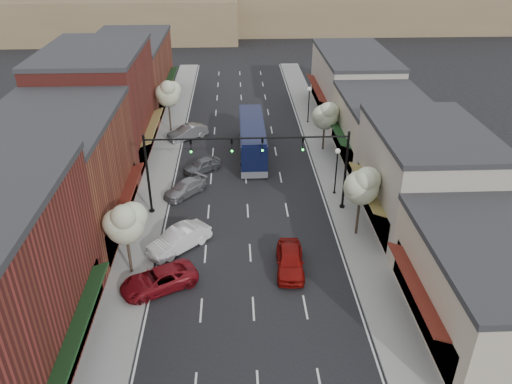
{
  "coord_description": "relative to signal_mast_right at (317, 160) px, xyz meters",
  "views": [
    {
      "loc": [
        -0.9,
        -27.97,
        21.74
      ],
      "look_at": [
        0.66,
        7.25,
        2.2
      ],
      "focal_mm": 35.0,
      "sensor_mm": 36.0,
      "label": 1
    }
  ],
  "objects": [
    {
      "name": "sidewalk_right",
      "position": [
        2.78,
        10.5,
        -4.55
      ],
      "size": [
        2.8,
        73.0,
        0.15
      ],
      "primitive_type": "cube",
      "color": "gray",
      "rests_on": "ground"
    },
    {
      "name": "curb_left",
      "position": [
        -12.62,
        10.5,
        -4.55
      ],
      "size": [
        0.25,
        73.0,
        0.17
      ],
      "primitive_type": "cube",
      "color": "gray",
      "rests_on": "ground"
    },
    {
      "name": "bldg_right_near",
      "position": [
        8.07,
        -14.0,
        -1.7
      ],
      "size": [
        9.14,
        12.1,
        5.9
      ],
      "color": "#B5A890",
      "rests_on": "ground"
    },
    {
      "name": "coach_bus",
      "position": [
        -4.82,
        11.27,
        -2.78
      ],
      "size": [
        2.59,
        11.55,
        3.53
      ],
      "rotation": [
        0.0,
        0.0,
        0.0
      ],
      "color": "black",
      "rests_on": "ground"
    },
    {
      "name": "curb_right",
      "position": [
        1.38,
        10.5,
        -4.55
      ],
      "size": [
        0.25,
        73.0,
        0.17
      ],
      "primitive_type": "cube",
      "color": "gray",
      "rests_on": "ground"
    },
    {
      "name": "signal_mast_right",
      "position": [
        0.0,
        0.0,
        0.0
      ],
      "size": [
        8.22,
        0.46,
        7.0
      ],
      "color": "black",
      "rests_on": "ground"
    },
    {
      "name": "bldg_right_midnear",
      "position": [
        8.1,
        -2.0,
        -0.72
      ],
      "size": [
        9.14,
        12.1,
        7.9
      ],
      "color": "#ACA294",
      "rests_on": "ground"
    },
    {
      "name": "bldg_left_far",
      "position": [
        -19.84,
        28.0,
        -0.46
      ],
      "size": [
        10.14,
        18.1,
        8.4
      ],
      "color": "brown",
      "rests_on": "ground"
    },
    {
      "name": "signal_mast_left",
      "position": [
        -11.24,
        0.0,
        0.0
      ],
      "size": [
        8.22,
        0.46,
        7.0
      ],
      "color": "black",
      "rests_on": "ground"
    },
    {
      "name": "lamp_post_near",
      "position": [
        2.18,
        2.5,
        -1.62
      ],
      "size": [
        0.44,
        0.44,
        4.44
      ],
      "color": "black",
      "rests_on": "ground"
    },
    {
      "name": "tree_left_near",
      "position": [
        -13.87,
        -8.05,
        -0.4
      ],
      "size": [
        2.85,
        2.65,
        5.69
      ],
      "color": "#47382B",
      "rests_on": "ground"
    },
    {
      "name": "parked_car_d",
      "position": [
        -9.82,
        7.57,
        -3.96
      ],
      "size": [
        3.99,
        3.65,
        1.32
      ],
      "primitive_type": "imported",
      "rotation": [
        0.0,
        0.0,
        -0.89
      ],
      "color": "#5B5E63",
      "rests_on": "ground"
    },
    {
      "name": "bldg_left_midnear",
      "position": [
        -19.85,
        -2.0,
        0.03
      ],
      "size": [
        10.14,
        14.1,
        9.4
      ],
      "color": "brown",
      "rests_on": "ground"
    },
    {
      "name": "hill_near",
      "position": [
        -30.62,
        70.0,
        -0.62
      ],
      "size": [
        50.0,
        20.0,
        8.0
      ],
      "primitive_type": "cube",
      "color": "#7A6647",
      "rests_on": "ground"
    },
    {
      "name": "ground",
      "position": [
        -5.62,
        -8.0,
        -4.62
      ],
      "size": [
        160.0,
        160.0,
        0.0
      ],
      "primitive_type": "plane",
      "color": "black",
      "rests_on": "ground"
    },
    {
      "name": "lamp_post_far",
      "position": [
        2.18,
        20.0,
        -1.62
      ],
      "size": [
        0.44,
        0.44,
        4.44
      ],
      "color": "black",
      "rests_on": "ground"
    },
    {
      "name": "bldg_right_midfar",
      "position": [
        8.08,
        10.0,
        -1.46
      ],
      "size": [
        9.14,
        12.1,
        6.4
      ],
      "color": "#B5A890",
      "rests_on": "ground"
    },
    {
      "name": "red_hatchback",
      "position": [
        -2.91,
        -8.13,
        -3.82
      ],
      "size": [
        2.19,
        4.82,
        1.61
      ],
      "primitive_type": "imported",
      "rotation": [
        0.0,
        0.0,
        -0.06
      ],
      "color": "maroon",
      "rests_on": "ground"
    },
    {
      "name": "parked_car_b",
      "position": [
        -10.86,
        -5.24,
        -3.8
      ],
      "size": [
        4.84,
        4.73,
        1.65
      ],
      "primitive_type": "imported",
      "rotation": [
        0.0,
        0.0,
        -0.81
      ],
      "color": "white",
      "rests_on": "ground"
    },
    {
      "name": "parked_car_e",
      "position": [
        -11.82,
        15.84,
        -3.87
      ],
      "size": [
        4.64,
        4.0,
        1.51
      ],
      "primitive_type": "imported",
      "rotation": [
        0.0,
        0.0,
        -0.94
      ],
      "color": "gray",
      "rests_on": "ground"
    },
    {
      "name": "bldg_left_midfar",
      "position": [
        -19.86,
        12.0,
        0.78
      ],
      "size": [
        10.14,
        14.1,
        10.9
      ],
      "color": "maroon",
      "rests_on": "ground"
    },
    {
      "name": "tree_right_near",
      "position": [
        2.73,
        -4.05,
        -0.17
      ],
      "size": [
        2.85,
        2.65,
        5.95
      ],
      "color": "#47382B",
      "rests_on": "ground"
    },
    {
      "name": "tree_left_far",
      "position": [
        -13.87,
        17.95,
        -0.02
      ],
      "size": [
        2.85,
        2.65,
        6.13
      ],
      "color": "#47382B",
      "rests_on": "ground"
    },
    {
      "name": "sidewalk_left",
      "position": [
        -14.02,
        10.5,
        -4.55
      ],
      "size": [
        2.8,
        73.0,
        0.15
      ],
      "primitive_type": "cube",
      "color": "gray",
      "rests_on": "ground"
    },
    {
      "name": "tree_right_far",
      "position": [
        2.73,
        11.95,
        -0.63
      ],
      "size": [
        2.85,
        2.65,
        5.43
      ],
      "color": "#47382B",
      "rests_on": "ground"
    },
    {
      "name": "parked_car_c",
      "position": [
        -11.08,
        3.07,
        -3.98
      ],
      "size": [
        4.24,
        4.49,
        1.28
      ],
      "primitive_type": "imported",
      "rotation": [
        0.0,
        0.0,
        -0.72
      ],
      "color": "gray",
      "rests_on": "ground"
    },
    {
      "name": "parked_car_a",
      "position": [
        -11.79,
        -9.74,
        -3.91
      ],
      "size": [
        5.6,
        4.43,
        1.42
      ],
      "primitive_type": "imported",
      "rotation": [
        0.0,
        0.0,
        -1.09
      ],
      "color": "maroon",
      "rests_on": "ground"
    },
    {
      "name": "bldg_right_far",
      "position": [
        8.09,
        24.0,
        -0.96
      ],
      "size": [
        9.14,
        16.1,
        7.4
      ],
      "color": "#ACA294",
      "rests_on": "ground"
    }
  ]
}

